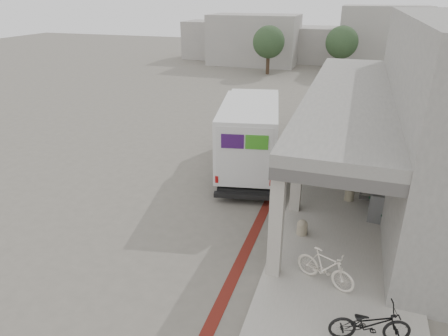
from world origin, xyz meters
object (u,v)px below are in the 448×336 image
(bench, at_px, (381,210))
(bicycle_black, at_px, (370,323))
(utility_cabinet, at_px, (376,206))
(bicycle_cream, at_px, (325,267))
(fedex_truck, at_px, (250,132))

(bench, xyz_separation_m, bicycle_black, (-0.46, -6.11, 0.21))
(utility_cabinet, height_order, bicycle_cream, utility_cabinet)
(bicycle_black, bearing_deg, bicycle_cream, 19.80)
(bicycle_cream, bearing_deg, utility_cabinet, 4.61)
(utility_cabinet, xyz_separation_m, bicycle_black, (-0.26, -5.91, -0.04))
(utility_cabinet, bearing_deg, bicycle_cream, -105.24)
(bench, bearing_deg, bicycle_black, -111.43)
(utility_cabinet, xyz_separation_m, bicycle_cream, (-1.44, -4.15, -0.00))
(utility_cabinet, relative_size, bicycle_black, 0.56)
(fedex_truck, xyz_separation_m, bicycle_cream, (4.20, -7.63, -1.11))
(bench, relative_size, utility_cabinet, 1.66)
(bicycle_black, height_order, bicycle_cream, bicycle_cream)
(fedex_truck, relative_size, bench, 4.53)
(fedex_truck, height_order, bicycle_black, fedex_truck)
(utility_cabinet, relative_size, bicycle_cream, 0.60)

